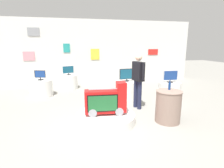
% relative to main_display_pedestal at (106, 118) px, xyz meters
% --- Properties ---
extents(ground_plane, '(30.00, 30.00, 0.00)m').
position_rel_main_display_pedestal_xyz_m(ground_plane, '(-0.07, -0.29, -0.11)').
color(ground_plane, gray).
extents(back_wall_display, '(11.19, 0.13, 3.08)m').
position_rel_main_display_pedestal_xyz_m(back_wall_display, '(-0.07, 4.89, 1.43)').
color(back_wall_display, silver).
rests_on(back_wall_display, ground).
extents(main_display_pedestal, '(1.46, 1.46, 0.22)m').
position_rel_main_display_pedestal_xyz_m(main_display_pedestal, '(0.00, 0.00, 0.00)').
color(main_display_pedestal, white).
rests_on(main_display_pedestal, ground).
extents(novelty_firetruck_tv, '(1.02, 0.45, 0.80)m').
position_rel_main_display_pedestal_xyz_m(novelty_firetruck_tv, '(0.02, -0.01, 0.44)').
color(novelty_firetruck_tv, gray).
rests_on(novelty_firetruck_tv, main_display_pedestal).
extents(display_pedestal_left_rear, '(0.77, 0.77, 0.61)m').
position_rel_main_display_pedestal_xyz_m(display_pedestal_left_rear, '(2.57, 1.41, 0.19)').
color(display_pedestal_left_rear, white).
rests_on(display_pedestal_left_rear, ground).
extents(tv_on_left_rear, '(0.53, 0.22, 0.42)m').
position_rel_main_display_pedestal_xyz_m(tv_on_left_rear, '(2.57, 1.41, 0.72)').
color(tv_on_left_rear, black).
rests_on(tv_on_left_rear, display_pedestal_left_rear).
extents(display_pedestal_center_rear, '(0.73, 0.73, 0.61)m').
position_rel_main_display_pedestal_xyz_m(display_pedestal_center_rear, '(-0.89, 3.77, 0.19)').
color(display_pedestal_center_rear, white).
rests_on(display_pedestal_center_rear, ground).
extents(tv_on_center_rear, '(0.49, 0.21, 0.40)m').
position_rel_main_display_pedestal_xyz_m(tv_on_center_rear, '(-0.89, 3.76, 0.71)').
color(tv_on_center_rear, black).
rests_on(tv_on_center_rear, display_pedestal_center_rear).
extents(display_pedestal_right_rear, '(0.85, 0.85, 0.61)m').
position_rel_main_display_pedestal_xyz_m(display_pedestal_right_rear, '(-1.91, 2.86, 0.19)').
color(display_pedestal_right_rear, white).
rests_on(display_pedestal_right_rear, ground).
extents(tv_on_right_rear, '(0.39, 0.21, 0.36)m').
position_rel_main_display_pedestal_xyz_m(tv_on_right_rear, '(-1.91, 2.85, 0.69)').
color(tv_on_right_rear, black).
rests_on(tv_on_right_rear, display_pedestal_right_rear).
extents(display_pedestal_far_right, '(0.80, 0.80, 0.61)m').
position_rel_main_display_pedestal_xyz_m(display_pedestal_far_right, '(1.15, 1.93, 0.19)').
color(display_pedestal_far_right, white).
rests_on(display_pedestal_far_right, ground).
extents(tv_on_far_right, '(0.55, 0.17, 0.45)m').
position_rel_main_display_pedestal_xyz_m(tv_on_far_right, '(1.15, 1.92, 0.74)').
color(tv_on_far_right, black).
rests_on(tv_on_far_right, display_pedestal_far_right).
extents(side_table_round, '(0.64, 0.64, 0.80)m').
position_rel_main_display_pedestal_xyz_m(side_table_round, '(1.53, -0.30, 0.30)').
color(side_table_round, gray).
rests_on(side_table_round, ground).
extents(bottle_on_side_table, '(0.06, 0.06, 0.24)m').
position_rel_main_display_pedestal_xyz_m(bottle_on_side_table, '(1.59, -0.19, 0.78)').
color(bottle_on_side_table, navy).
rests_on(bottle_on_side_table, side_table_round).
extents(shopper_browsing_near_truck, '(0.29, 0.54, 1.64)m').
position_rel_main_display_pedestal_xyz_m(shopper_browsing_near_truck, '(1.14, 0.80, 0.85)').
color(shopper_browsing_near_truck, '#1E233F').
rests_on(shopper_browsing_near_truck, ground).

